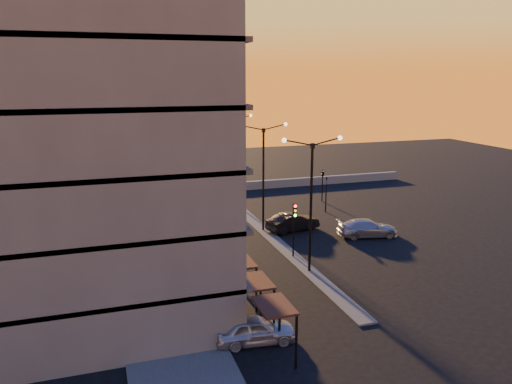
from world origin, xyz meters
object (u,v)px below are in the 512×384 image
object	(u,v)px
streetlamp_mid	(263,169)
car_wagon	(367,228)
traffic_light_main	(294,221)
car_sedan	(293,222)
car_hatchback	(255,330)

from	to	relation	value
streetlamp_mid	car_wagon	world-z (taller)	streetlamp_mid
traffic_light_main	car_sedan	bearing A→B (deg)	68.46
car_hatchback	car_wagon	size ratio (longest dim) A/B	0.82
traffic_light_main	car_wagon	distance (m)	8.75
traffic_light_main	car_wagon	xyz separation A→B (m)	(7.97, 2.93, -2.15)
streetlamp_mid	car_wagon	bearing A→B (deg)	-27.80
traffic_light_main	car_sedan	world-z (taller)	traffic_light_main
streetlamp_mid	car_sedan	xyz separation A→B (m)	(2.52, -0.74, -4.80)
car_hatchback	car_wagon	distance (m)	19.82
car_hatchback	car_wagon	world-z (taller)	car_wagon
car_sedan	car_wagon	size ratio (longest dim) A/B	0.94
car_hatchback	car_sedan	size ratio (longest dim) A/B	0.87
streetlamp_mid	traffic_light_main	bearing A→B (deg)	-90.00
traffic_light_main	car_wagon	world-z (taller)	traffic_light_main
streetlamp_mid	car_wagon	size ratio (longest dim) A/B	1.86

